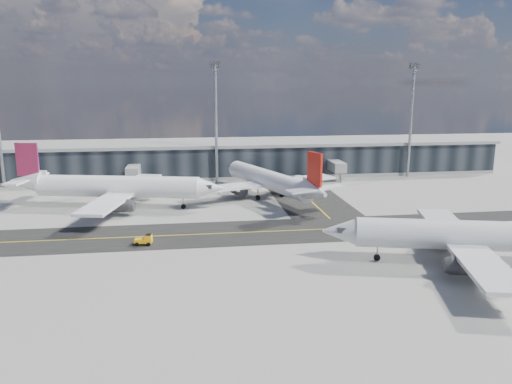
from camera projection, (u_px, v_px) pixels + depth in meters
ground at (237, 240)px, 77.71m from camera, size 300.00×300.00×0.00m
taxiway_lanes at (252, 221)px, 88.63m from camera, size 180.00×63.00×0.03m
terminal_concourse at (215, 161)px, 129.97m from camera, size 152.00×19.80×8.80m
floodlight_masts at (216, 118)px, 120.78m from camera, size 102.50×0.70×28.90m
airliner_af at (115, 187)px, 97.27m from camera, size 42.31×36.33×12.61m
airliner_redtail at (269, 180)px, 105.26m from camera, size 33.29×38.50×11.80m
airliner_near at (476, 236)px, 66.67m from camera, size 40.24×34.61×12.05m
baggage_tug at (145, 240)px, 75.35m from camera, size 2.77×1.70×1.63m
service_van at (299, 179)px, 122.81m from camera, size 3.16×6.28×1.71m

